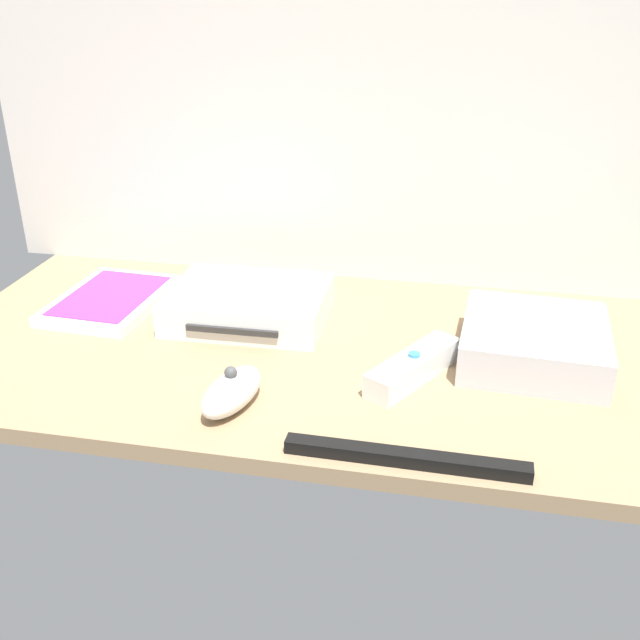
% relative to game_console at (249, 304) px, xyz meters
% --- Properties ---
extents(ground_plane, '(1.00, 0.48, 0.02)m').
position_rel_game_console_xyz_m(ground_plane, '(0.11, -0.07, -0.03)').
color(ground_plane, '#9E7F5B').
rests_on(ground_plane, ground).
extents(back_wall, '(1.10, 0.01, 0.64)m').
position_rel_game_console_xyz_m(back_wall, '(0.11, 0.18, 0.30)').
color(back_wall, silver).
rests_on(back_wall, ground).
extents(game_console, '(0.21, 0.17, 0.04)m').
position_rel_game_console_xyz_m(game_console, '(0.00, 0.00, 0.00)').
color(game_console, white).
rests_on(game_console, ground_plane).
extents(mini_computer, '(0.18, 0.18, 0.05)m').
position_rel_game_console_xyz_m(mini_computer, '(0.37, -0.05, 0.00)').
color(mini_computer, silver).
rests_on(mini_computer, ground_plane).
extents(game_case, '(0.15, 0.20, 0.02)m').
position_rel_game_console_xyz_m(game_case, '(-0.21, 0.01, -0.01)').
color(game_case, white).
rests_on(game_case, ground_plane).
extents(remote_wand, '(0.10, 0.15, 0.03)m').
position_rel_game_console_xyz_m(remote_wand, '(0.23, -0.12, -0.01)').
color(remote_wand, white).
rests_on(remote_wand, ground_plane).
extents(remote_nunchuk, '(0.07, 0.11, 0.05)m').
position_rel_game_console_xyz_m(remote_nunchuk, '(0.04, -0.22, -0.00)').
color(remote_nunchuk, white).
rests_on(remote_nunchuk, ground_plane).
extents(sensor_bar, '(0.24, 0.02, 0.01)m').
position_rel_game_console_xyz_m(sensor_bar, '(0.24, -0.28, -0.01)').
color(sensor_bar, black).
rests_on(sensor_bar, ground_plane).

